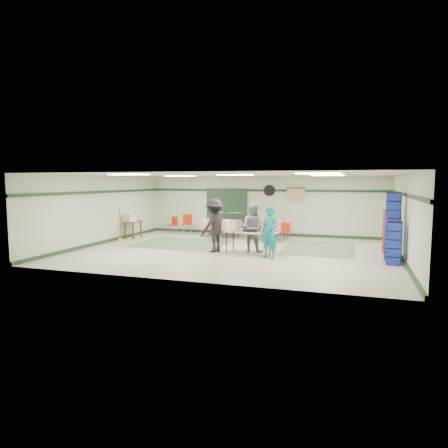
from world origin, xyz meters
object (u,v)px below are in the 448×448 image
(crate_stack_blue_b, at_px, (394,243))
(printer_table, at_px, (133,224))
(crate_stack_blue_a, at_px, (393,227))
(crate_stack_red, at_px, (389,232))
(chair_loose_b, at_px, (173,223))
(chair_loose_a, at_px, (187,222))
(volunteer_dark, at_px, (214,226))
(dining_table_a, at_px, (270,226))
(dining_table_b, at_px, (221,224))
(chair_d, at_px, (216,226))
(office_printer, at_px, (129,218))
(serving_table, at_px, (251,233))
(broom, at_px, (121,224))
(chair_b, at_px, (254,229))
(volunteer_grey, at_px, (253,228))
(volunteer_teal, at_px, (270,233))
(chair_c, at_px, (285,230))
(chair_a, at_px, (267,229))

(crate_stack_blue_b, relative_size, printer_table, 1.65)
(crate_stack_blue_a, height_order, crate_stack_red, crate_stack_blue_a)
(chair_loose_b, bearing_deg, chair_loose_a, 38.78)
(volunteer_dark, height_order, dining_table_a, volunteer_dark)
(dining_table_b, distance_m, chair_loose_b, 2.46)
(volunteer_dark, bearing_deg, chair_d, -136.00)
(office_printer, bearing_deg, serving_table, -4.89)
(crate_stack_blue_a, bearing_deg, chair_loose_b, 158.90)
(printer_table, bearing_deg, chair_loose_a, 48.66)
(dining_table_b, distance_m, broom, 4.31)
(crate_stack_red, bearing_deg, crate_stack_blue_a, -90.00)
(dining_table_b, height_order, chair_b, chair_b)
(volunteer_grey, xyz_separation_m, dining_table_b, (-2.23, 3.13, -0.28))
(volunteer_dark, distance_m, crate_stack_blue_a, 5.79)
(chair_b, distance_m, office_printer, 5.33)
(serving_table, distance_m, volunteer_grey, 0.49)
(volunteer_teal, bearing_deg, serving_table, 162.51)
(broom, bearing_deg, volunteer_grey, -2.32)
(chair_c, height_order, crate_stack_red, crate_stack_red)
(volunteer_teal, xyz_separation_m, dining_table_b, (-3.05, 4.20, -0.26))
(dining_table_b, relative_size, broom, 1.32)
(volunteer_grey, bearing_deg, chair_loose_a, -28.06)
(dining_table_a, height_order, printer_table, dining_table_a)
(chair_loose_a, distance_m, printer_table, 2.62)
(crate_stack_blue_a, relative_size, crate_stack_red, 1.44)
(chair_a, xyz_separation_m, crate_stack_blue_b, (4.54, -3.41, 0.15))
(chair_loose_a, height_order, crate_stack_blue_a, crate_stack_blue_a)
(crate_stack_blue_b, bearing_deg, crate_stack_red, 90.00)
(dining_table_a, distance_m, printer_table, 5.94)
(crate_stack_red, bearing_deg, volunteer_grey, -167.15)
(chair_b, distance_m, chair_loose_a, 3.63)
(chair_a, distance_m, crate_stack_red, 4.80)
(broom, bearing_deg, volunteer_teal, -10.11)
(dining_table_b, distance_m, crate_stack_blue_b, 7.84)
(chair_b, bearing_deg, volunteer_dark, -125.71)
(broom, bearing_deg, chair_b, 23.94)
(chair_a, bearing_deg, chair_d, 164.14)
(volunteer_teal, bearing_deg, broom, -175.47)
(chair_d, xyz_separation_m, crate_stack_blue_a, (6.77, -2.71, 0.53))
(volunteer_dark, relative_size, chair_loose_b, 2.27)
(dining_table_a, relative_size, crate_stack_blue_b, 1.37)
(dining_table_a, bearing_deg, volunteer_teal, -76.74)
(crate_stack_blue_a, bearing_deg, crate_stack_blue_b, -90.00)
(chair_loose_a, bearing_deg, serving_table, -61.20)
(volunteer_dark, height_order, office_printer, volunteer_dark)
(volunteer_grey, xyz_separation_m, chair_d, (-2.25, 2.57, -0.32))
(dining_table_a, bearing_deg, chair_loose_b, 178.40)
(chair_a, relative_size, chair_b, 0.98)
(volunteer_dark, xyz_separation_m, chair_loose_b, (-3.43, 3.90, -0.43))
(broom, bearing_deg, volunteer_dark, -10.24)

